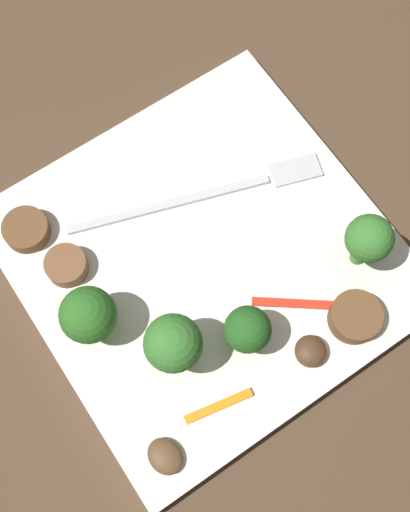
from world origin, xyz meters
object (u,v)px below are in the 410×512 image
Objects in this scene: sausage_slice_0 at (355,317)px; sausage_slice_3 at (26,230)px; fork at (217,191)px; mushroom_3 at (311,351)px; pepper_strip_2 at (218,406)px; sausage_slice_4 at (66,266)px; broccoli_floret_1 at (248,330)px; mushroom_1 at (165,456)px; broccoli_floret_3 at (86,312)px; broccoli_floret_0 at (173,344)px; plate at (205,260)px; pepper_strip_0 at (295,304)px; broccoli_floret_2 at (369,239)px.

sausage_slice_3 is (-0.15, 0.17, -0.00)m from sausage_slice_0.
fork is 0.13m from mushroom_3.
sausage_slice_4 is at bearing 103.75° from pepper_strip_2.
broccoli_floret_1 is 0.09m from mushroom_1.
broccoli_floret_3 is (-0.12, -0.03, 0.03)m from fork.
broccoli_floret_3 is 1.06× the size of pepper_strip_2.
broccoli_floret_0 is 1.93× the size of sausage_slice_4.
plate is 0.05m from fork.
plate is 0.12m from sausage_slice_3.
plate is 11.26× the size of mushroom_3.
plate is 9.86× the size of mushroom_1.
broccoli_floret_0 reaches higher than plate.
broccoli_floret_1 is 0.10m from broccoli_floret_3.
sausage_slice_3 is (-0.08, 0.14, -0.02)m from broccoli_floret_1.
pepper_strip_2 is (-0.08, -0.03, -0.00)m from pepper_strip_0.
plate is at bearing 40.13° from broccoli_floret_0.
sausage_slice_4 reaches higher than pepper_strip_2.
mushroom_3 is (0.11, 0.00, 0.00)m from mushroom_1.
broccoli_floret_2 reaches higher than mushroom_1.
sausage_slice_3 is 0.19m from pepper_strip_0.
broccoli_floret_2 is (0.14, -0.01, 0.00)m from broccoli_floret_0.
mushroom_1 is at bearing -171.10° from pepper_strip_2.
sausage_slice_0 is at bearing 1.40° from mushroom_1.
broccoli_floret_0 is 1.73× the size of sausage_slice_3.
sausage_slice_4 is (-0.14, 0.14, -0.00)m from sausage_slice_0.
plate is 7.63× the size of sausage_slice_3.
broccoli_floret_0 is 0.05m from pepper_strip_2.
broccoli_floret_3 reaches higher than mushroom_3.
broccoli_floret_3 reaches higher than pepper_strip_0.
sausage_slice_0 reaches higher than fork.
broccoli_floret_1 is 0.05m from mushroom_3.
pepper_strip_0 is at bearing -28.58° from broccoli_floret_3.
broccoli_floret_3 is 1.99× the size of mushroom_1.
plate is 7.02× the size of sausage_slice_0.
sausage_slice_3 is at bearing 104.27° from sausage_slice_4.
sausage_slice_0 is 0.23m from sausage_slice_3.
plate is 5.74× the size of broccoli_floret_1.
broccoli_floret_1 is at bearing -178.10° from broccoli_floret_2.
fork is 0.13m from sausage_slice_0.
broccoli_floret_2 is 0.95× the size of pepper_strip_0.
broccoli_floret_2 is 2.21× the size of mushroom_1.
sausage_slice_4 is (-0.12, 0.01, 0.00)m from fork.
pepper_strip_0 is (0.12, 0.03, -0.00)m from mushroom_1.
sausage_slice_3 is at bearing 138.04° from plate.
broccoli_floret_2 is 1.71× the size of sausage_slice_3.
pepper_strip_0 is (0.03, -0.06, 0.01)m from plate.
mushroom_1 is (-0.18, -0.04, -0.03)m from broccoli_floret_2.
sausage_slice_3 is at bearing 177.70° from fork.
broccoli_floret_2 is at bearing -31.80° from sausage_slice_4.
pepper_strip_2 is (0.04, 0.01, -0.00)m from mushroom_1.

